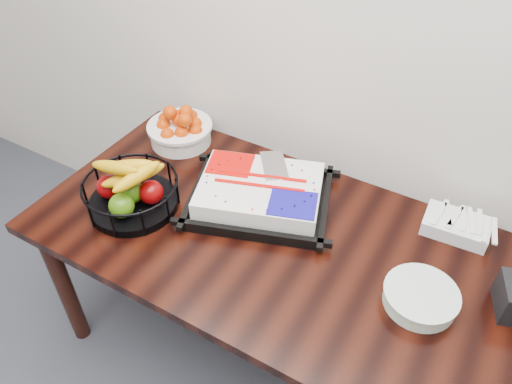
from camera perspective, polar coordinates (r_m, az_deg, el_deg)
The scene contains 6 objects.
table at distance 1.86m, azimuth 2.43°, elevation -7.06°, with size 1.80×0.90×0.75m.
cake_tray at distance 1.89m, azimuth 0.47°, elevation -0.19°, with size 0.62×0.55×0.11m.
tangerine_bowl at distance 2.22m, azimuth -8.72°, elevation 7.38°, with size 0.28×0.28×0.18m.
fruit_basket at distance 1.91m, azimuth -14.07°, elevation 0.09°, with size 0.36×0.36×0.19m.
plate_stack at distance 1.67m, azimuth 18.26°, elevation -11.39°, with size 0.23×0.23×0.06m.
fork_bag at distance 1.93m, azimuth 21.91°, elevation -3.57°, with size 0.23×0.16×0.06m.
Camera 1 is at (0.55, 0.90, 2.05)m, focal length 35.00 mm.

